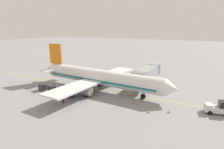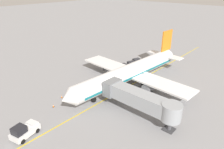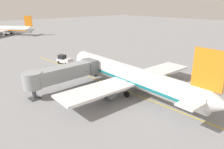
{
  "view_description": "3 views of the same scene",
  "coord_description": "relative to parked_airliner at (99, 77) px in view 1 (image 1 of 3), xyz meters",
  "views": [
    {
      "loc": [
        39.06,
        26.33,
        15.05
      ],
      "look_at": [
        -1.22,
        4.24,
        3.86
      ],
      "focal_mm": 31.37,
      "sensor_mm": 36.0,
      "label": 1
    },
    {
      "loc": [
        -25.88,
        37.68,
        22.37
      ],
      "look_at": [
        3.23,
        5.08,
        2.81
      ],
      "focal_mm": 33.28,
      "sensor_mm": 36.0,
      "label": 2
    },
    {
      "loc": [
        -27.9,
        -23.57,
        16.22
      ],
      "look_at": [
        -1.16,
        4.83,
        2.95
      ],
      "focal_mm": 33.69,
      "sensor_mm": 36.0,
      "label": 3
    }
  ],
  "objects": [
    {
      "name": "safety_cone_nose_right",
      "position": [
        5.17,
        18.0,
        -2.9
      ],
      "size": [
        0.36,
        0.36,
        0.59
      ],
      "color": "black",
      "rests_on": "ground"
    },
    {
      "name": "baggage_cart_tail_end",
      "position": [
        6.96,
        -12.05,
        -2.24
      ],
      "size": [
        1.93,
        2.97,
        1.58
      ],
      "color": "#4C4C51",
      "rests_on": "ground"
    },
    {
      "name": "ground_crew_wing_walker",
      "position": [
        10.76,
        -1.86,
        -2.23
      ],
      "size": [
        0.39,
        0.69,
        1.69
      ],
      "color": "#232328",
      "rests_on": "ground"
    },
    {
      "name": "safety_cone_nose_left",
      "position": [
        6.9,
        14.81,
        -2.9
      ],
      "size": [
        0.36,
        0.36,
        0.59
      ],
      "color": "black",
      "rests_on": "ground"
    },
    {
      "name": "baggage_cart_front",
      "position": [
        7.46,
        -2.88,
        -2.24
      ],
      "size": [
        1.93,
        2.97,
        1.58
      ],
      "color": "#4C4C51",
      "rests_on": "ground"
    },
    {
      "name": "baggage_cart_third_in_train",
      "position": [
        6.74,
        -9.16,
        -2.24
      ],
      "size": [
        1.93,
        2.97,
        1.58
      ],
      "color": "#4C4C51",
      "rests_on": "ground"
    },
    {
      "name": "ground_plane",
      "position": [
        -0.4,
        -1.64,
        -3.19
      ],
      "size": [
        400.0,
        400.0,
        0.0
      ],
      "primitive_type": "plane",
      "color": "gray"
    },
    {
      "name": "ground_crew_marshaller",
      "position": [
        6.06,
        0.35,
        -2.23
      ],
      "size": [
        0.73,
        0.29,
        1.69
      ],
      "color": "#232328",
      "rests_on": "ground"
    },
    {
      "name": "baggage_tug_lead",
      "position": [
        5.21,
        -6.38,
        -2.47
      ],
      "size": [
        2.01,
        2.76,
        1.62
      ],
      "color": "silver",
      "rests_on": "ground"
    },
    {
      "name": "gate_lead_in_line",
      "position": [
        -0.4,
        -1.64,
        -3.18
      ],
      "size": [
        0.24,
        80.0,
        0.01
      ],
      "primitive_type": "cube",
      "color": "gold",
      "rests_on": "ground"
    },
    {
      "name": "parked_airliner",
      "position": [
        0.0,
        0.0,
        0.0
      ],
      "size": [
        30.25,
        37.33,
        10.63
      ],
      "color": "white",
      "rests_on": "ground"
    },
    {
      "name": "jet_bridge",
      "position": [
        -8.91,
        9.17,
        0.27
      ],
      "size": [
        15.28,
        3.5,
        4.98
      ],
      "color": "#93999E",
      "rests_on": "ground"
    },
    {
      "name": "ground_crew_loader",
      "position": [
        2.9,
        -4.83,
        -2.23
      ],
      "size": [
        0.7,
        0.37,
        1.69
      ],
      "color": "#232328",
      "rests_on": "ground"
    },
    {
      "name": "pushback_tractor",
      "position": [
        1.24,
        25.82,
        -2.09
      ],
      "size": [
        3.14,
        4.78,
        2.4
      ],
      "color": "silver",
      "rests_on": "ground"
    },
    {
      "name": "baggage_cart_second_in_train",
      "position": [
        7.28,
        -5.86,
        -2.24
      ],
      "size": [
        1.93,
        2.97,
        1.58
      ],
      "color": "#4C4C51",
      "rests_on": "ground"
    },
    {
      "name": "safety_cone_wing_tip",
      "position": [
        4.43,
        10.61,
        -2.9
      ],
      "size": [
        0.36,
        0.36,
        0.59
      ],
      "color": "black",
      "rests_on": "ground"
    }
  ]
}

